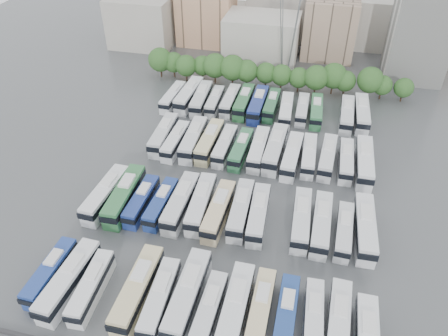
% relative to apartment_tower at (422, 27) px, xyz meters
% --- Properties ---
extents(ground, '(220.00, 220.00, 0.00)m').
position_rel_apartment_tower_xyz_m(ground, '(-34.00, -58.00, -13.00)').
color(ground, '#424447').
rests_on(ground, ground).
extents(tree_line, '(65.46, 7.72, 8.02)m').
position_rel_apartment_tower_xyz_m(tree_line, '(-35.37, -15.93, -8.64)').
color(tree_line, black).
rests_on(tree_line, ground).
extents(city_buildings, '(102.00, 35.00, 20.00)m').
position_rel_apartment_tower_xyz_m(city_buildings, '(-41.46, 13.86, -5.13)').
color(city_buildings, '#9E998E').
rests_on(city_buildings, ground).
extents(apartment_tower, '(14.00, 14.00, 26.00)m').
position_rel_apartment_tower_xyz_m(apartment_tower, '(0.00, 0.00, 0.00)').
color(apartment_tower, silver).
rests_on(apartment_tower, ground).
extents(electricity_pylon, '(9.00, 6.91, 33.83)m').
position_rel_apartment_tower_xyz_m(electricity_pylon, '(-32.00, -8.00, 5.66)').
color(electricity_pylon, slate).
rests_on(electricity_pylon, ground).
extents(bus_r0_s0, '(2.61, 11.26, 3.52)m').
position_rel_apartment_tower_xyz_m(bus_r0_s0, '(-55.59, -82.09, -11.27)').
color(bus_r0_s0, navy).
rests_on(bus_r0_s0, ground).
extents(bus_r0_s1, '(3.48, 13.09, 4.07)m').
position_rel_apartment_tower_xyz_m(bus_r0_s1, '(-52.21, -82.90, -11.00)').
color(bus_r0_s1, silver).
rests_on(bus_r0_s1, ground).
extents(bus_r0_s2, '(3.03, 11.36, 3.53)m').
position_rel_apartment_tower_xyz_m(bus_r0_s2, '(-48.86, -83.03, -11.27)').
color(bus_r0_s2, silver).
rests_on(bus_r0_s2, ground).
extents(bus_r0_s4, '(2.92, 13.31, 4.18)m').
position_rel_apartment_tower_xyz_m(bus_r0_s4, '(-42.41, -82.13, -10.95)').
color(bus_r0_s4, beige).
rests_on(bus_r0_s4, ground).
extents(bus_r0_s5, '(3.11, 11.96, 3.72)m').
position_rel_apartment_tower_xyz_m(bus_r0_s5, '(-39.06, -82.69, -11.17)').
color(bus_r0_s5, silver).
rests_on(bus_r0_s5, ground).
extents(bus_r0_s6, '(3.09, 13.64, 4.27)m').
position_rel_apartment_tower_xyz_m(bus_r0_s6, '(-35.60, -81.43, -10.90)').
color(bus_r0_s6, silver).
rests_on(bus_r0_s6, ground).
extents(bus_r0_s7, '(2.69, 11.30, 3.53)m').
position_rel_apartment_tower_xyz_m(bus_r0_s7, '(-32.29, -83.01, -11.27)').
color(bus_r0_s7, silver).
rests_on(bus_r0_s7, ground).
extents(bus_r0_s8, '(2.90, 13.31, 4.18)m').
position_rel_apartment_tower_xyz_m(bus_r0_s8, '(-29.00, -82.22, -10.95)').
color(bus_r0_s8, silver).
rests_on(bus_r0_s8, ground).
extents(bus_r0_s9, '(2.50, 11.42, 3.58)m').
position_rel_apartment_tower_xyz_m(bus_r0_s9, '(-25.84, -81.07, -11.24)').
color(bus_r0_s9, beige).
rests_on(bus_r0_s9, ground).
extents(bus_r0_s10, '(2.46, 11.26, 3.53)m').
position_rel_apartment_tower_xyz_m(bus_r0_s10, '(-22.52, -81.25, -11.27)').
color(bus_r0_s10, navy).
rests_on(bus_r0_s10, ground).
extents(bus_r0_s11, '(2.85, 10.98, 3.42)m').
position_rel_apartment_tower_xyz_m(bus_r0_s11, '(-19.07, -80.88, -11.32)').
color(bus_r0_s11, silver).
rests_on(bus_r0_s11, ground).
extents(bus_r0_s12, '(3.03, 12.20, 3.80)m').
position_rel_apartment_tower_xyz_m(bus_r0_s12, '(-15.99, -81.05, -11.13)').
color(bus_r0_s12, silver).
rests_on(bus_r0_s12, ground).
extents(bus_r1_s0, '(3.46, 13.15, 4.09)m').
position_rel_apartment_tower_xyz_m(bus_r1_s0, '(-55.33, -65.05, -10.99)').
color(bus_r1_s0, silver).
rests_on(bus_r1_s0, ground).
extents(bus_r1_s1, '(3.41, 13.58, 4.23)m').
position_rel_apartment_tower_xyz_m(bus_r1_s1, '(-51.99, -64.74, -10.92)').
color(bus_r1_s1, '#2F6E3C').
rests_on(bus_r1_s1, ground).
extents(bus_r1_s2, '(2.55, 11.21, 3.51)m').
position_rel_apartment_tower_xyz_m(bus_r1_s2, '(-48.88, -64.98, -11.28)').
color(bus_r1_s2, navy).
rests_on(bus_r1_s2, ground).
extents(bus_r1_s3, '(2.73, 11.10, 3.46)m').
position_rel_apartment_tower_xyz_m(bus_r1_s3, '(-45.46, -64.77, -11.30)').
color(bus_r1_s3, navy).
rests_on(bus_r1_s3, ground).
extents(bus_r1_s4, '(3.02, 13.05, 4.08)m').
position_rel_apartment_tower_xyz_m(bus_r1_s4, '(-42.23, -64.09, -11.00)').
color(bus_r1_s4, silver).
rests_on(bus_r1_s4, ground).
extents(bus_r1_s5, '(3.35, 12.86, 4.00)m').
position_rel_apartment_tower_xyz_m(bus_r1_s5, '(-38.92, -63.47, -11.04)').
color(bus_r1_s5, silver).
rests_on(bus_r1_s5, ground).
extents(bus_r1_s6, '(3.08, 12.68, 3.96)m').
position_rel_apartment_tower_xyz_m(bus_r1_s6, '(-35.63, -64.48, -11.06)').
color(bus_r1_s6, beige).
rests_on(bus_r1_s6, ground).
extents(bus_r1_s7, '(3.18, 12.60, 3.92)m').
position_rel_apartment_tower_xyz_m(bus_r1_s7, '(-32.19, -63.33, -11.07)').
color(bus_r1_s7, silver).
rests_on(bus_r1_s7, ground).
extents(bus_r1_s8, '(3.32, 12.46, 3.87)m').
position_rel_apartment_tower_xyz_m(bus_r1_s8, '(-29.20, -63.73, -11.10)').
color(bus_r1_s8, silver).
rests_on(bus_r1_s8, ground).
extents(bus_r1_s10, '(3.19, 12.60, 3.92)m').
position_rel_apartment_tower_xyz_m(bus_r1_s10, '(-22.35, -63.32, -11.07)').
color(bus_r1_s10, silver).
rests_on(bus_r1_s10, ground).
extents(bus_r1_s11, '(2.85, 12.65, 3.96)m').
position_rel_apartment_tower_xyz_m(bus_r1_s11, '(-19.16, -63.62, -11.05)').
color(bus_r1_s11, silver).
rests_on(bus_r1_s11, ground).
extents(bus_r1_s12, '(2.80, 11.14, 3.47)m').
position_rel_apartment_tower_xyz_m(bus_r1_s12, '(-15.63, -64.17, -11.30)').
color(bus_r1_s12, silver).
rests_on(bus_r1_s12, ground).
extents(bus_r1_s13, '(3.35, 13.29, 4.14)m').
position_rel_apartment_tower_xyz_m(bus_r1_s13, '(-12.51, -63.02, -10.97)').
color(bus_r1_s13, silver).
rests_on(bus_r1_s13, ground).
extents(bus_r2_s1, '(3.21, 12.84, 4.00)m').
position_rel_apartment_tower_xyz_m(bus_r2_s1, '(-52.12, -45.11, -11.04)').
color(bus_r2_s1, silver).
rests_on(bus_r2_s1, ground).
extents(bus_r2_s2, '(2.73, 11.61, 3.63)m').
position_rel_apartment_tower_xyz_m(bus_r2_s2, '(-49.08, -46.52, -11.22)').
color(bus_r2_s2, silver).
rests_on(bus_r2_s2, ground).
extents(bus_r2_s3, '(3.29, 13.19, 4.11)m').
position_rel_apartment_tower_xyz_m(bus_r2_s3, '(-45.67, -45.41, -10.98)').
color(bus_r2_s3, silver).
rests_on(bus_r2_s3, ground).
extents(bus_r2_s4, '(3.08, 12.84, 4.01)m').
position_rel_apartment_tower_xyz_m(bus_r2_s4, '(-42.32, -45.32, -11.03)').
color(bus_r2_s4, beige).
rests_on(bus_r2_s4, ground).
extents(bus_r2_s5, '(2.81, 11.79, 3.68)m').
position_rel_apartment_tower_xyz_m(bus_r2_s5, '(-39.09, -45.82, -11.19)').
color(bus_r2_s5, silver).
rests_on(bus_r2_s5, ground).
extents(bus_r2_s6, '(3.01, 11.71, 3.65)m').
position_rel_apartment_tower_xyz_m(bus_r2_s6, '(-35.74, -46.21, -11.21)').
color(bus_r2_s6, '#2F6F46').
rests_on(bus_r2_s6, ground).
extents(bus_r2_s7, '(2.75, 12.30, 3.86)m').
position_rel_apartment_tower_xyz_m(bus_r2_s7, '(-32.37, -45.54, -11.11)').
color(bus_r2_s7, silver).
rests_on(bus_r2_s7, ground).
extents(bus_r2_s8, '(3.43, 13.79, 4.30)m').
position_rel_apartment_tower_xyz_m(bus_r2_s8, '(-29.20, -44.95, -10.89)').
color(bus_r2_s8, silver).
rests_on(bus_r2_s8, ground).
extents(bus_r2_s9, '(3.26, 12.80, 3.99)m').
position_rel_apartment_tower_xyz_m(bus_r2_s9, '(-25.74, -46.39, -11.04)').
color(bus_r2_s9, white).
rests_on(bus_r2_s9, ground).
extents(bus_r2_s10, '(2.85, 11.70, 3.65)m').
position_rel_apartment_tower_xyz_m(bus_r2_s10, '(-22.64, -45.27, -11.21)').
color(bus_r2_s10, silver).
rests_on(bus_r2_s10, ground).
extents(bus_r2_s11, '(3.25, 12.26, 3.81)m').
position_rel_apartment_tower_xyz_m(bus_r2_s11, '(-19.14, -45.03, -11.13)').
color(bus_r2_s11, silver).
rests_on(bus_r2_s11, ground).
extents(bus_r2_s12, '(2.61, 11.61, 3.64)m').
position_rel_apartment_tower_xyz_m(bus_r2_s12, '(-15.68, -45.30, -11.21)').
color(bus_r2_s12, silver).
rests_on(bus_r2_s12, ground).
extents(bus_r2_s13, '(3.09, 13.56, 4.24)m').
position_rel_apartment_tower_xyz_m(bus_r2_s13, '(-12.37, -45.36, -10.92)').
color(bus_r2_s13, silver).
rests_on(bus_r2_s13, ground).
extents(bus_r3_s0, '(2.98, 11.71, 3.65)m').
position_rel_apartment_tower_xyz_m(bus_r3_s0, '(-55.60, -29.08, -11.21)').
color(bus_r3_s0, silver).
rests_on(bus_r3_s0, ground).
extents(bus_r3_s1, '(3.50, 13.78, 4.29)m').
position_rel_apartment_tower_xyz_m(bus_r3_s1, '(-52.05, -27.80, -10.89)').
color(bus_r3_s1, silver).
rests_on(bus_r3_s1, ground).
extents(bus_r3_s2, '(3.44, 13.04, 4.05)m').
position_rel_apartment_tower_xyz_m(bus_r3_s2, '(-48.80, -28.70, -11.01)').
color(bus_r3_s2, silver).
rests_on(bus_r3_s2, ground).
extents(bus_r3_s3, '(2.74, 11.22, 3.50)m').
position_rel_apartment_tower_xyz_m(bus_r3_s3, '(-45.58, -28.72, -11.28)').
color(bus_r3_s3, silver).
rests_on(bus_r3_s3, ground).
extents(bus_r3_s4, '(2.62, 11.86, 3.72)m').
position_rel_apartment_tower_xyz_m(bus_r3_s4, '(-42.15, -27.73, -11.17)').
color(bus_r3_s4, silver).
rests_on(bus_r3_s4, ground).
extents(bus_r3_s5, '(2.86, 12.75, 3.99)m').
position_rel_apartment_tower_xyz_m(bus_r3_s5, '(-38.92, -27.69, -11.04)').
color(bus_r3_s5, '#2B6538').
rests_on(bus_r3_s5, ground).
extents(bus_r3_s6, '(2.96, 13.29, 4.17)m').
position_rel_apartment_tower_xyz_m(bus_r3_s6, '(-35.51, -28.37, -10.95)').
color(bus_r3_s6, navy).
rests_on(bus_r3_s6, ground).
extents(bus_r3_s7, '(2.68, 11.68, 3.66)m').
position_rel_apartment_tower_xyz_m(bus_r3_s7, '(-32.52, -27.38, -11.21)').
color(bus_r3_s7, '#2A623B').
rests_on(bus_r3_s7, ground).
extents(bus_r3_s8, '(3.24, 12.18, 3.79)m').
position_rel_apartment_tower_xyz_m(bus_r3_s8, '(-29.02, -29.09, -11.14)').
color(bus_r3_s8, white).
rests_on(bus_r3_s8, ground).
extents(bus_r3_s9, '(2.63, 11.20, 3.50)m').
position_rel_apartment_tower_xyz_m(bus_r3_s9, '(-25.55, -27.72, -11.28)').
color(bus_r3_s9, silver).
rests_on(bus_r3_s9, ground).
extents(bus_r3_s10, '(3.06, 11.89, 3.70)m').
position_rel_apartment_tower_xyz_m(bus_r3_s10, '(-22.45, -27.86, -11.18)').
color(bus_r3_s10, '#317243').
rests_on(bus_r3_s10, ground).
extents(bus_r3_s12, '(2.94, 12.76, 3.99)m').
position_rel_apartment_tower_xyz_m(bus_r3_s12, '(-15.86, -28.09, -11.04)').
color(bus_r3_s12, silver).
rests_on(bus_r3_s12, ground).
extents(bus_r3_s13, '(3.27, 13.30, 4.15)m').
position_rel_apartment_tower_xyz_m(bus_r3_s13, '(-12.68, -26.90, -10.96)').
color(bus_r3_s13, silver).
rests_on(bus_r3_s13, ground).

